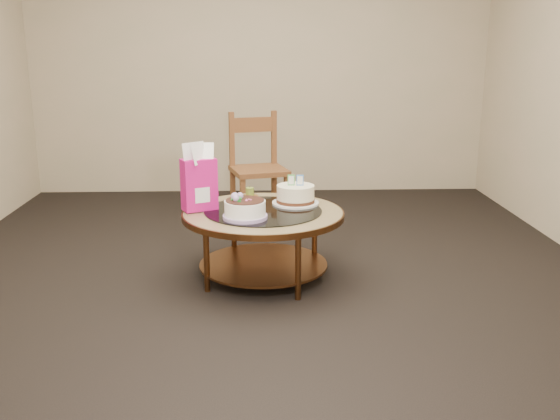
{
  "coord_description": "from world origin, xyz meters",
  "views": [
    {
      "loc": [
        -0.03,
        -3.78,
        1.47
      ],
      "look_at": [
        0.11,
        0.02,
        0.45
      ],
      "focal_mm": 40.0,
      "sensor_mm": 36.0,
      "label": 1
    }
  ],
  "objects_px": {
    "decorated_cake": "(245,210)",
    "dining_chair": "(258,168)",
    "coffee_table": "(263,222)",
    "gift_bag": "(199,177)",
    "cream_cake": "(296,195)"
  },
  "relations": [
    {
      "from": "decorated_cake",
      "to": "dining_chair",
      "type": "bearing_deg",
      "value": 86.94
    },
    {
      "from": "coffee_table",
      "to": "dining_chair",
      "type": "xyz_separation_m",
      "value": [
        -0.03,
        1.3,
        0.09
      ]
    },
    {
      "from": "decorated_cake",
      "to": "gift_bag",
      "type": "distance_m",
      "value": 0.39
    },
    {
      "from": "cream_cake",
      "to": "gift_bag",
      "type": "xyz_separation_m",
      "value": [
        -0.61,
        -0.12,
        0.15
      ]
    },
    {
      "from": "coffee_table",
      "to": "cream_cake",
      "type": "distance_m",
      "value": 0.3
    },
    {
      "from": "decorated_cake",
      "to": "cream_cake",
      "type": "xyz_separation_m",
      "value": [
        0.32,
        0.34,
        0.01
      ]
    },
    {
      "from": "gift_bag",
      "to": "dining_chair",
      "type": "xyz_separation_m",
      "value": [
        0.37,
        1.27,
        -0.2
      ]
    },
    {
      "from": "decorated_cake",
      "to": "gift_bag",
      "type": "relative_size",
      "value": 0.64
    },
    {
      "from": "dining_chair",
      "to": "cream_cake",
      "type": "bearing_deg",
      "value": -92.66
    },
    {
      "from": "coffee_table",
      "to": "gift_bag",
      "type": "xyz_separation_m",
      "value": [
        -0.4,
        0.03,
        0.29
      ]
    },
    {
      "from": "coffee_table",
      "to": "dining_chair",
      "type": "bearing_deg",
      "value": 91.37
    },
    {
      "from": "gift_bag",
      "to": "cream_cake",
      "type": "bearing_deg",
      "value": -13.49
    },
    {
      "from": "cream_cake",
      "to": "gift_bag",
      "type": "height_order",
      "value": "gift_bag"
    },
    {
      "from": "cream_cake",
      "to": "gift_bag",
      "type": "bearing_deg",
      "value": -162.99
    },
    {
      "from": "decorated_cake",
      "to": "gift_bag",
      "type": "height_order",
      "value": "gift_bag"
    }
  ]
}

